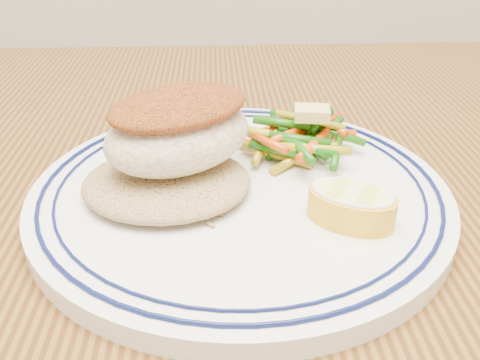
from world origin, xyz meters
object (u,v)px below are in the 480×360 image
object	(u,v)px
dining_table	(281,320)
lemon_wedge	(351,204)
rice_pilaf	(167,179)
fish_fillet	(179,128)
vegetable_pile	(303,137)
plate	(240,193)

from	to	relation	value
dining_table	lemon_wedge	size ratio (longest dim) A/B	20.75
rice_pilaf	lemon_wedge	bearing A→B (deg)	-19.23
lemon_wedge	dining_table	bearing A→B (deg)	144.06
fish_fillet	vegetable_pile	distance (m)	0.11
dining_table	plate	distance (m)	0.11
rice_pilaf	fish_fillet	distance (m)	0.04
dining_table	plate	bearing A→B (deg)	145.76
rice_pilaf	vegetable_pile	distance (m)	0.12
rice_pilaf	dining_table	bearing A→B (deg)	-10.15
dining_table	rice_pilaf	world-z (taller)	rice_pilaf
dining_table	fish_fillet	xyz separation A→B (m)	(-0.07, 0.03, 0.16)
rice_pilaf	fish_fillet	size ratio (longest dim) A/B	0.89
plate	fish_fillet	world-z (taller)	fish_fillet
fish_fillet	plate	bearing A→B (deg)	-8.37
vegetable_pile	lemon_wedge	size ratio (longest dim) A/B	1.48
fish_fillet	vegetable_pile	xyz separation A→B (m)	(0.09, 0.05, -0.03)
plate	vegetable_pile	size ratio (longest dim) A/B	2.81
fish_fillet	dining_table	bearing A→B (deg)	-20.56
fish_fillet	lemon_wedge	bearing A→B (deg)	-26.26
dining_table	plate	world-z (taller)	plate
dining_table	plate	xyz separation A→B (m)	(-0.03, 0.02, 0.11)
rice_pilaf	fish_fillet	xyz separation A→B (m)	(0.01, 0.01, 0.03)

